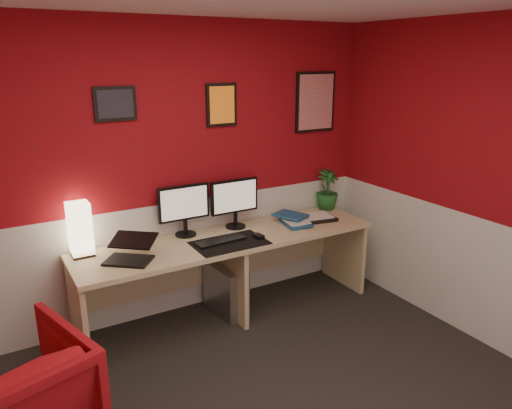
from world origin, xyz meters
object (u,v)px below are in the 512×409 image
shoji_lamp (80,231)px  pc_tower (226,289)px  laptop (128,248)px  monitor_right (235,196)px  zen_tray (315,218)px  monitor_left (184,203)px  desk (230,277)px  armchair (10,404)px  potted_plant (327,190)px

shoji_lamp → pc_tower: size_ratio=0.89×
shoji_lamp → laptop: shoji_lamp is taller
monitor_right → zen_tray: size_ratio=1.66×
shoji_lamp → monitor_left: monitor_left is taller
desk → armchair: 1.97m
zen_tray → armchair: bearing=-163.0°
monitor_left → zen_tray: 1.26m
desk → zen_tray: bearing=0.4°
zen_tray → monitor_left: bearing=169.3°
zen_tray → armchair: 2.85m
zen_tray → potted_plant: (0.30, 0.22, 0.18)m
laptop → zen_tray: laptop is taller
shoji_lamp → laptop: bearing=-48.1°
desk → monitor_right: monitor_right is taller
desk → potted_plant: bearing=10.6°
desk → potted_plant: 1.36m
desk → pc_tower: bearing=109.3°
monitor_left → potted_plant: bearing=-0.3°
laptop → armchair: size_ratio=0.41×
pc_tower → potted_plant: bearing=2.8°
shoji_lamp → monitor_left: (0.85, 0.01, 0.09)m
shoji_lamp → monitor_left: 0.86m
monitor_right → zen_tray: 0.82m
laptop → shoji_lamp: bearing=171.2°
potted_plant → monitor_right: bearing=-178.5°
shoji_lamp → pc_tower: shoji_lamp is taller
monitor_left → potted_plant: size_ratio=1.47×
monitor_right → armchair: (-1.96, -1.02, -0.66)m
desk → potted_plant: (1.21, 0.23, 0.56)m
laptop → monitor_left: monitor_left is taller
zen_tray → pc_tower: size_ratio=0.78×
desk → armchair: desk is taller
desk → pc_tower: 0.15m
armchair → laptop: bearing=-156.9°
monitor_right → pc_tower: bearing=-140.7°
desk → monitor_right: (0.17, 0.20, 0.66)m
zen_tray → pc_tower: bearing=177.3°
potted_plant → pc_tower: (-1.23, -0.18, -0.70)m
laptop → zen_tray: size_ratio=0.94×
monitor_left → pc_tower: 0.86m
potted_plant → laptop: bearing=-171.8°
desk → monitor_left: bearing=141.9°
desk → pc_tower: (-0.02, 0.05, -0.14)m
laptop → armchair: (-0.91, -0.75, -0.48)m
monitor_left → shoji_lamp: bearing=-179.3°
pc_tower → monitor_left: bearing=141.4°
monitor_left → armchair: 1.94m
laptop → zen_tray: bearing=42.0°
monitor_right → desk: bearing=-129.6°
armchair → monitor_right: bearing=-168.8°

